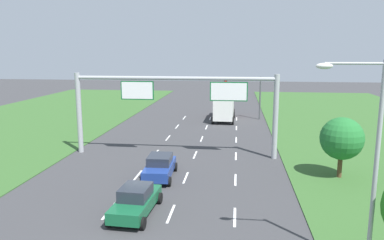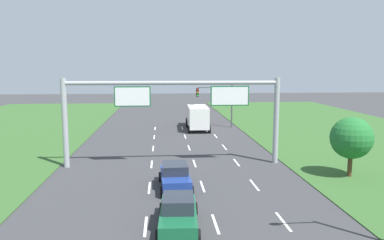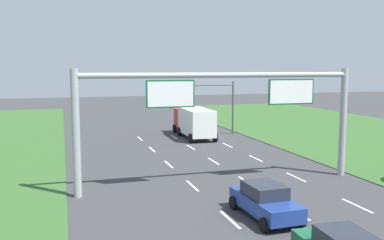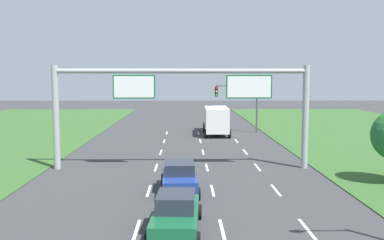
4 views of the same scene
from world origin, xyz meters
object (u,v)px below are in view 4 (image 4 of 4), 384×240
at_px(car_near_red, 176,213).
at_px(box_truck, 216,119).
at_px(traffic_light_mast, 240,98).
at_px(car_mid_lane, 179,177).
at_px(sign_gantry, 184,97).

relative_size(car_near_red, box_truck, 0.57).
xyz_separation_m(box_truck, traffic_light_mast, (2.67, 0.82, 2.23)).
height_order(car_mid_lane, box_truck, box_truck).
distance_m(box_truck, traffic_light_mast, 3.57).
height_order(box_truck, sign_gantry, sign_gantry).
xyz_separation_m(car_near_red, box_truck, (3.76, 29.47, 0.85)).
height_order(sign_gantry, traffic_light_mast, sign_gantry).
relative_size(car_mid_lane, traffic_light_mast, 0.78).
relative_size(car_mid_lane, sign_gantry, 0.25).
distance_m(car_mid_lane, traffic_light_mast, 25.20).
relative_size(car_near_red, traffic_light_mast, 0.81).
xyz_separation_m(car_near_red, traffic_light_mast, (6.42, 30.28, 3.08)).
height_order(car_near_red, traffic_light_mast, traffic_light_mast).
height_order(box_truck, traffic_light_mast, traffic_light_mast).
bearing_deg(box_truck, sign_gantry, -100.21).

